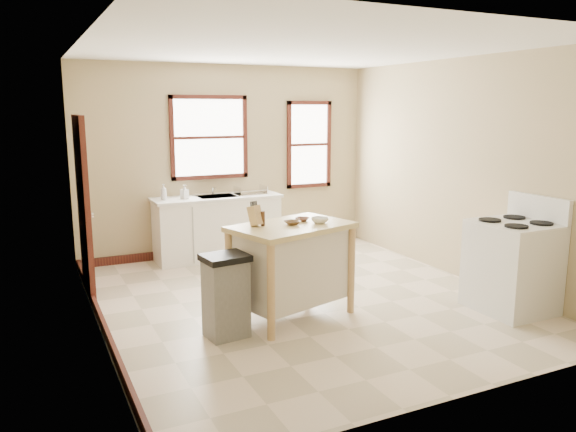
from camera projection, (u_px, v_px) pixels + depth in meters
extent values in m
plane|color=beige|center=(304.00, 300.00, 6.47)|extent=(5.00, 5.00, 0.00)
plane|color=white|center=(306.00, 48.00, 5.94)|extent=(5.00, 5.00, 0.00)
cube|color=tan|center=(229.00, 160.00, 8.42)|extent=(4.50, 0.04, 2.80)
cube|color=tan|center=(92.00, 192.00, 5.26)|extent=(0.04, 5.00, 2.80)
cube|color=tan|center=(461.00, 170.00, 7.16)|extent=(0.04, 5.00, 2.80)
cube|color=#36120E|center=(84.00, 207.00, 6.49)|extent=(0.06, 0.90, 2.10)
cube|color=#36120E|center=(231.00, 247.00, 8.65)|extent=(4.50, 0.04, 0.12)
cube|color=#36120E|center=(104.00, 326.00, 5.52)|extent=(0.04, 5.00, 0.12)
cylinder|color=silver|center=(213.00, 187.00, 8.26)|extent=(0.03, 0.03, 0.22)
imported|color=#B2B2B2|center=(164.00, 192.00, 7.76)|extent=(0.10, 0.10, 0.22)
imported|color=#B2B2B2|center=(184.00, 192.00, 7.86)|extent=(0.12, 0.12, 0.20)
cylinder|color=#3C2110|center=(263.00, 219.00, 5.70)|extent=(0.05, 0.05, 0.15)
imported|color=brown|center=(292.00, 223.00, 5.77)|extent=(0.18, 0.18, 0.04)
imported|color=brown|center=(302.00, 219.00, 5.95)|extent=(0.21, 0.21, 0.04)
imported|color=white|center=(320.00, 220.00, 5.85)|extent=(0.25, 0.25, 0.06)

